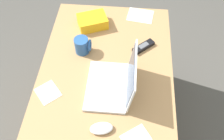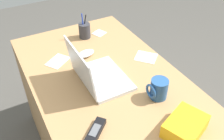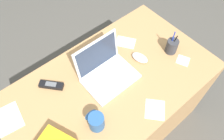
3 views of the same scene
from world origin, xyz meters
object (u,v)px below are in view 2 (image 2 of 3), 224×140
at_px(cordless_phone, 95,132).
at_px(laptop, 97,75).
at_px(snack_bag, 185,126).
at_px(coffee_mug_white, 158,89).
at_px(pen_holder, 85,31).
at_px(computer_mouse, 86,54).

bearing_deg(cordless_phone, laptop, -26.93).
xyz_separation_m(cordless_phone, snack_bag, (-0.17, -0.34, 0.02)).
distance_m(coffee_mug_white, pen_holder, 0.70).
bearing_deg(computer_mouse, pen_holder, -33.90).
relative_size(laptop, coffee_mug_white, 3.11).
distance_m(coffee_mug_white, cordless_phone, 0.37).
bearing_deg(snack_bag, cordless_phone, 63.21).
bearing_deg(laptop, snack_bag, -158.80).
xyz_separation_m(coffee_mug_white, cordless_phone, (-0.06, 0.36, -0.04)).
xyz_separation_m(computer_mouse, pen_holder, (0.20, -0.08, 0.03)).
distance_m(laptop, coffee_mug_white, 0.32).
relative_size(laptop, computer_mouse, 2.82).
bearing_deg(computer_mouse, snack_bag, 179.37).
distance_m(pen_holder, snack_bag, 0.92).
height_order(laptop, snack_bag, laptop).
bearing_deg(laptop, computer_mouse, -10.19).
distance_m(computer_mouse, snack_bag, 0.73).
relative_size(coffee_mug_white, cordless_phone, 0.73).
xyz_separation_m(computer_mouse, snack_bag, (-0.72, -0.14, 0.02)).
bearing_deg(coffee_mug_white, snack_bag, 172.78).
bearing_deg(pen_holder, snack_bag, -176.62).
xyz_separation_m(laptop, coffee_mug_white, (-0.24, -0.21, 0.00)).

